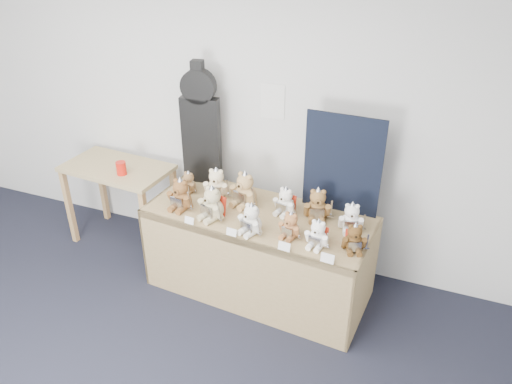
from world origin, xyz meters
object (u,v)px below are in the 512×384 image
at_px(red_cup, 121,168).
at_px(teddy_back_centre_left, 245,190).
at_px(side_table, 118,179).
at_px(teddy_front_centre, 251,220).
at_px(teddy_front_left, 212,204).
at_px(teddy_back_centre_right, 285,202).
at_px(guitar_case, 201,125).
at_px(teddy_back_far_left, 189,183).
at_px(teddy_front_far_right, 318,235).
at_px(teddy_back_left, 216,184).
at_px(teddy_front_end, 354,239).
at_px(teddy_back_end, 351,218).
at_px(teddy_front_right, 290,226).
at_px(teddy_front_far_left, 181,195).
at_px(display_table, 255,236).
at_px(teddy_back_right, 317,205).

distance_m(red_cup, teddy_back_centre_left, 1.19).
distance_m(side_table, teddy_front_centre, 1.62).
height_order(teddy_front_left, teddy_back_centre_right, teddy_front_left).
xyz_separation_m(guitar_case, red_cup, (-0.68, -0.27, -0.41)).
xyz_separation_m(guitar_case, teddy_back_far_left, (-0.02, -0.23, -0.45)).
bearing_deg(guitar_case, teddy_back_far_left, -104.44).
height_order(teddy_front_centre, teddy_front_far_right, teddy_front_centre).
xyz_separation_m(teddy_back_left, teddy_back_centre_right, (0.63, -0.04, -0.01)).
bearing_deg(teddy_front_end, teddy_back_end, 88.29).
bearing_deg(teddy_front_right, teddy_back_centre_left, 160.44).
bearing_deg(red_cup, teddy_back_end, -1.08).
bearing_deg(red_cup, guitar_case, 21.51).
height_order(teddy_front_right, teddy_front_far_right, teddy_front_far_right).
distance_m(teddy_front_centre, teddy_back_centre_right, 0.39).
bearing_deg(teddy_back_far_left, teddy_front_left, -29.13).
height_order(teddy_front_left, teddy_front_end, teddy_front_left).
bearing_deg(teddy_front_far_right, teddy_back_centre_left, 161.75).
xyz_separation_m(teddy_front_far_right, teddy_back_far_left, (-1.25, 0.37, -0.01)).
bearing_deg(teddy_back_left, teddy_front_far_left, -133.23).
bearing_deg(guitar_case, teddy_back_left, -51.62).
relative_size(side_table, teddy_back_centre_right, 3.97).
relative_size(red_cup, teddy_back_left, 0.41).
bearing_deg(teddy_front_end, red_cup, 153.66).
xyz_separation_m(display_table, teddy_front_left, (-0.32, -0.11, 0.29)).
relative_size(teddy_front_far_right, teddy_back_right, 0.84).
bearing_deg(red_cup, teddy_front_far_right, -9.92).
distance_m(red_cup, teddy_back_right, 1.81).
bearing_deg(teddy_front_far_right, guitar_case, 161.65).
distance_m(guitar_case, red_cup, 0.84).
height_order(teddy_front_left, teddy_back_right, teddy_front_left).
height_order(teddy_front_left, teddy_back_left, teddy_front_left).
bearing_deg(red_cup, teddy_front_centre, -13.90).
relative_size(guitar_case, red_cup, 9.06).
relative_size(teddy_front_far_left, teddy_back_centre_left, 0.91).
relative_size(red_cup, teddy_back_centre_right, 0.46).
distance_m(teddy_front_right, teddy_front_far_right, 0.22).
distance_m(red_cup, teddy_back_end, 2.09).
bearing_deg(teddy_front_far_right, teddy_back_centre_right, 144.32).
bearing_deg(display_table, teddy_front_far_left, -169.42).
bearing_deg(side_table, teddy_back_left, 0.61).
height_order(display_table, teddy_back_right, teddy_back_right).
relative_size(teddy_front_far_left, teddy_back_end, 1.14).
bearing_deg(red_cup, teddy_back_left, 3.03).
distance_m(teddy_front_far_right, teddy_front_end, 0.26).
xyz_separation_m(teddy_front_centre, teddy_back_end, (0.69, 0.31, -0.00)).
height_order(red_cup, teddy_back_left, teddy_back_left).
height_order(display_table, teddy_back_centre_left, teddy_back_centre_left).
relative_size(guitar_case, teddy_front_left, 3.50).
xyz_separation_m(teddy_front_centre, teddy_back_left, (-0.48, 0.39, 0.01)).
relative_size(teddy_back_left, teddy_back_end, 1.13).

